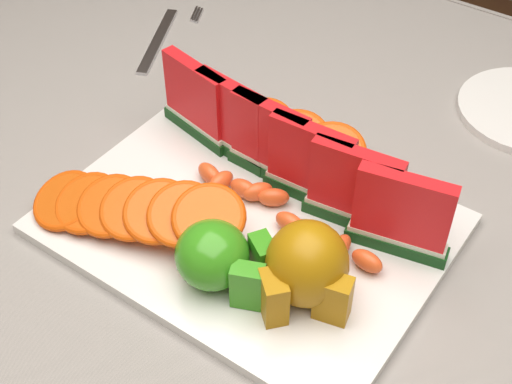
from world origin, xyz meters
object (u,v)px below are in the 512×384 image
Objects in this scene: fork at (162,38)px; apple_cluster at (220,258)px; pear_cluster at (306,268)px; platter at (249,224)px.

apple_cluster is at bearing -42.30° from fork.
pear_cluster is 0.51m from fork.
fork is at bearing 144.11° from platter.
platter is 0.40m from fork.
platter is at bearing 106.59° from apple_cluster.
apple_cluster is at bearing -156.86° from pear_cluster.
apple_cluster is 0.47m from fork.
platter is at bearing -35.89° from fork.
platter is 0.09m from apple_cluster.
fork is at bearing 146.28° from pear_cluster.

